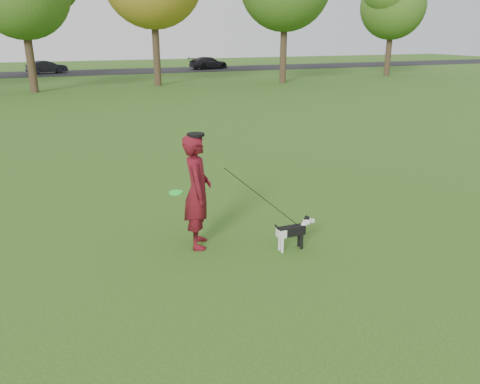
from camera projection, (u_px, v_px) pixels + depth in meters
name	position (u px, v px, depth m)	size (l,w,h in m)	color
ground	(262.00, 246.00, 8.18)	(120.00, 120.00, 0.00)	#285116
road	(84.00, 73.00, 43.31)	(120.00, 7.00, 0.02)	black
man	(197.00, 192.00, 7.90)	(0.72, 0.47, 1.98)	#530B0F
dog	(294.00, 230.00, 7.96)	(0.77, 0.15, 0.59)	black
car_mid	(47.00, 67.00, 42.02)	(1.19, 3.42, 1.13)	black
car_right	(209.00, 63.00, 47.39)	(1.66, 4.08, 1.18)	black
man_held_items	(262.00, 197.00, 7.93)	(2.09, 0.90, 1.60)	#20FF39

